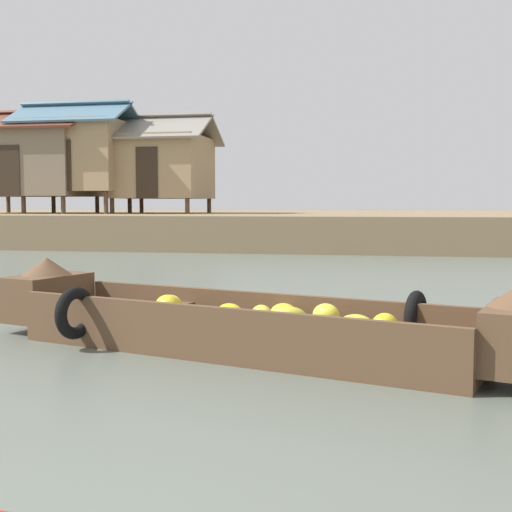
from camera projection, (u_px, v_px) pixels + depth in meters
The scene contains 6 objects.
ground_plane at pixel (266, 288), 11.41m from camera, with size 300.00×300.00×0.00m, color #596056.
riverbank_strip at pixel (339, 225), 28.61m from camera, with size 160.00×20.00×1.07m, color #7F6B4C.
banana_boat at pixel (243, 323), 6.50m from camera, with size 5.67×2.57×0.82m.
stilt_house_left at pixel (33, 161), 25.63m from camera, with size 4.98×3.77×3.88m.
stilt_house_mid_left at pixel (77, 155), 25.10m from camera, with size 4.29×3.13×4.13m.
stilt_house_mid_right at pixel (162, 166), 25.43m from camera, with size 3.93×3.87×3.72m.
Camera 1 is at (1.99, -1.16, 1.43)m, focal length 47.34 mm.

